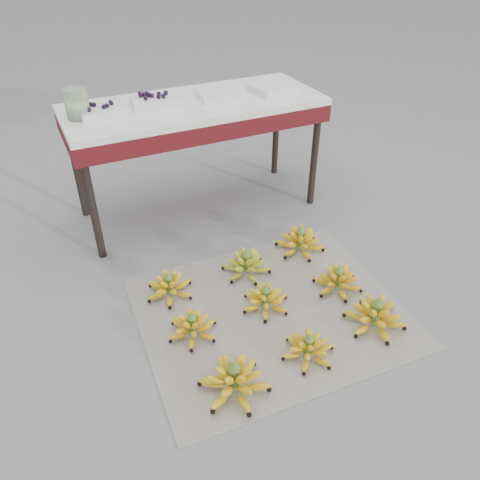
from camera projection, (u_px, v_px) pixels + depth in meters
name	position (u px, v px, depth m)	size (l,w,h in m)	color
ground	(277.00, 305.00, 2.34)	(60.00, 60.00, 0.00)	slate
newspaper_mat	(270.00, 311.00, 2.30)	(1.25, 1.05, 0.01)	silver
bunch_front_left	(234.00, 380.00, 1.89)	(0.38, 0.38, 0.18)	yellow
bunch_front_center	(308.00, 348.00, 2.04)	(0.29, 0.29, 0.14)	yellow
bunch_front_right	(375.00, 316.00, 2.19)	(0.30, 0.30, 0.17)	yellow
bunch_mid_left	(193.00, 327.00, 2.15)	(0.25, 0.25, 0.14)	yellow
bunch_mid_center	(266.00, 300.00, 2.29)	(0.30, 0.30, 0.15)	yellow
bunch_mid_right	(338.00, 281.00, 2.41)	(0.30, 0.30, 0.15)	yellow
bunch_back_left	(169.00, 287.00, 2.37)	(0.27, 0.27, 0.15)	yellow
bunch_back_center	(246.00, 265.00, 2.52)	(0.28, 0.28, 0.16)	olive
bunch_back_right	(300.00, 242.00, 2.69)	(0.30, 0.30, 0.17)	yellow
vendor_table	(195.00, 115.00, 2.75)	(1.50, 0.60, 0.72)	black
tray_far_left	(102.00, 111.00, 2.51)	(0.25, 0.19, 0.06)	silver
tray_left	(156.00, 101.00, 2.64)	(0.30, 0.23, 0.07)	silver
tray_right	(220.00, 95.00, 2.73)	(0.26, 0.20, 0.04)	silver
tray_far_right	(274.00, 88.00, 2.84)	(0.31, 0.25, 0.04)	silver
glass_jar	(77.00, 104.00, 2.43)	(0.12, 0.12, 0.16)	beige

